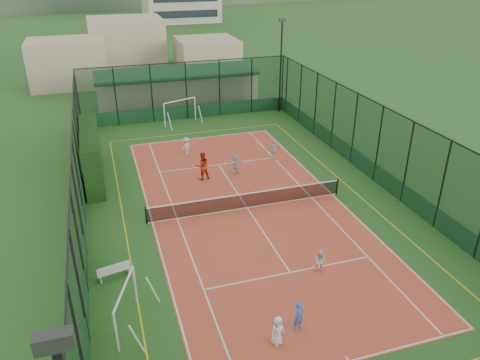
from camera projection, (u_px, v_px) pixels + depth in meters
The scene contains 18 objects.
ground at pixel (247, 208), 27.18m from camera, with size 300.00×300.00×0.00m, color #245A1E.
court_slab at pixel (247, 208), 27.18m from camera, with size 11.17×23.97×0.01m, color #BF472A.
tennis_net at pixel (247, 200), 26.95m from camera, with size 11.67×0.12×1.06m, color black, non-canonical shape.
perimeter_fence at pixel (247, 169), 26.09m from camera, with size 18.12×34.12×5.00m, color black, non-canonical shape.
floodlight_ne at pixel (281, 67), 41.91m from camera, with size 0.60×0.26×8.25m, color black, non-canonical shape.
clubhouse at pixel (177, 87), 45.34m from camera, with size 15.20×7.20×3.15m, color tan, non-canonical shape.
hedge_left at pixel (92, 154), 30.21m from camera, with size 1.11×7.42×3.24m, color black.
white_bench at pixel (114, 270), 21.19m from camera, with size 1.49×0.41×0.84m, color white, non-canonical shape.
futsal_goal_near at pixel (126, 307), 18.26m from camera, with size 0.83×2.86×1.84m, color white, non-canonical shape.
futsal_goal_far at pixel (180, 112), 40.07m from camera, with size 3.18×0.92×2.05m, color white, non-canonical shape.
child_near_left at pixel (278, 331), 17.51m from camera, with size 0.61×0.40×1.25m, color white.
child_near_mid at pixel (299, 316), 18.15m from camera, with size 0.49×0.32×1.34m, color #4871CE.
child_near_right at pixel (320, 262), 21.48m from camera, with size 0.56×0.44×1.15m, color silver.
child_far_left at pixel (186, 146), 34.02m from camera, with size 0.86×0.49×1.33m, color silver.
child_far_right at pixel (274, 150), 33.23m from camera, with size 0.83×0.35×1.42m, color silver.
child_far_back at pixel (235, 164), 31.06m from camera, with size 1.26×0.40×1.36m, color silver.
coach at pixel (202, 166), 30.20m from camera, with size 0.92×0.71×1.89m, color #B72F13.
tennis_balls at pixel (248, 194), 28.65m from camera, with size 4.82×1.05×0.07m.
Camera 1 is at (-7.48, -22.49, 13.41)m, focal length 35.00 mm.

